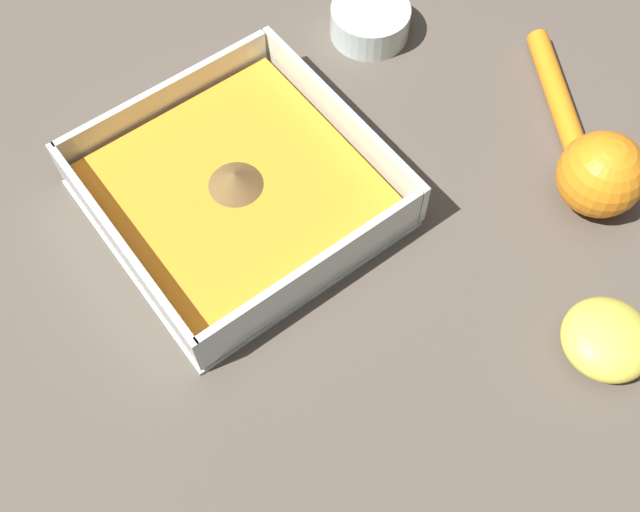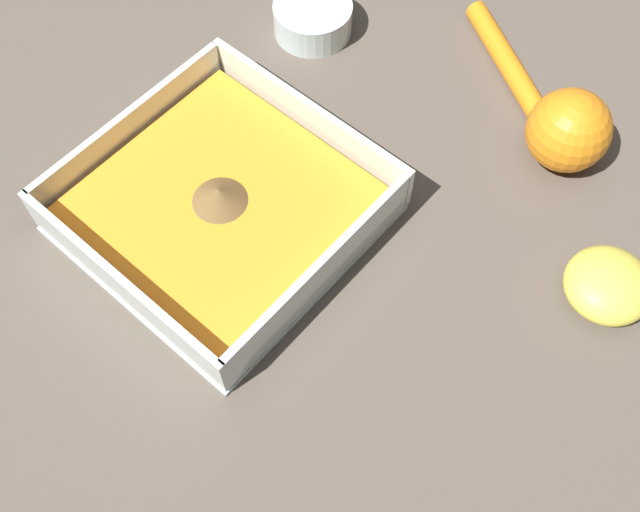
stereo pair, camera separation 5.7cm
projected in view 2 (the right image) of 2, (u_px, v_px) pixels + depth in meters
The scene contains 5 objects.
ground_plane at pixel (224, 220), 0.61m from camera, with size 4.00×4.00×0.00m, color brown.
square_dish at pixel (223, 207), 0.60m from camera, with size 0.21×0.21×0.05m.
spice_bowl at pixel (313, 19), 0.71m from camera, with size 0.07×0.07×0.03m.
lemon_squeezer at pixel (559, 120), 0.62m from camera, with size 0.19×0.13×0.07m.
lemon_half at pixel (608, 285), 0.56m from camera, with size 0.07×0.07×0.04m.
Camera 2 is at (-0.27, 0.19, 0.52)m, focal length 42.00 mm.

